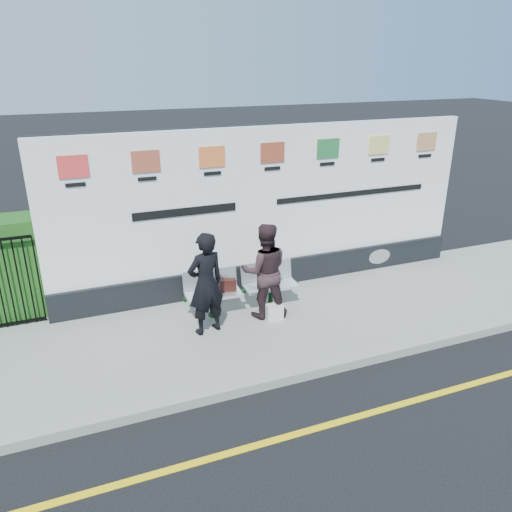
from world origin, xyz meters
The scene contains 10 objects.
ground centered at (0.00, 0.00, 0.00)m, with size 80.00×80.00×0.00m, color black.
pavement centered at (0.00, 2.50, 0.06)m, with size 14.00×3.00×0.12m, color gray.
kerb centered at (0.00, 1.00, 0.07)m, with size 14.00×0.18×0.14m, color gray.
yellow_line centered at (0.00, 0.00, 0.00)m, with size 14.00×0.10×0.01m, color yellow.
billboard centered at (0.50, 3.85, 1.42)m, with size 8.00×0.30×3.00m.
bench centered at (-0.36, 2.99, 0.33)m, with size 1.95×0.52×0.42m, color silver, non-canonical shape.
woman_left centered at (-1.13, 2.53, 0.96)m, with size 0.61×0.40×1.68m, color black.
woman_right centered at (-0.07, 2.70, 0.94)m, with size 0.80×0.62×1.64m, color #332125.
handbag_brown centered at (-0.62, 3.00, 0.64)m, with size 0.27×0.12×0.21m, color black.
carrier_bag_white centered at (0.02, 2.50, 0.26)m, with size 0.28×0.17×0.28m, color silver.
Camera 1 is at (-2.95, -4.26, 4.23)m, focal length 35.00 mm.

